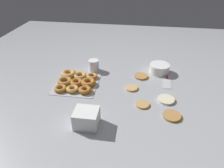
# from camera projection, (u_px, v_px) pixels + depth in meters

# --- Properties ---
(ground_plane) EXTENTS (3.00, 3.00, 0.00)m
(ground_plane) POSITION_uv_depth(u_px,v_px,m) (131.00, 92.00, 1.34)
(ground_plane) COLOR #9EA0A5
(pancake_0) EXTENTS (0.10, 0.10, 0.01)m
(pancake_0) POSITION_uv_depth(u_px,v_px,m) (141.00, 76.00, 1.50)
(pancake_0) COLOR #B27F42
(pancake_0) RESTS_ON ground_plane
(pancake_1) EXTENTS (0.10, 0.10, 0.01)m
(pancake_1) POSITION_uv_depth(u_px,v_px,m) (172.00, 116.00, 1.13)
(pancake_1) COLOR #B27F42
(pancake_1) RESTS_ON ground_plane
(pancake_2) EXTENTS (0.08, 0.08, 0.01)m
(pancake_2) POSITION_uv_depth(u_px,v_px,m) (142.00, 104.00, 1.22)
(pancake_2) COLOR tan
(pancake_2) RESTS_ON ground_plane
(pancake_3) EXTENTS (0.11, 0.11, 0.01)m
(pancake_3) POSITION_uv_depth(u_px,v_px,m) (166.00, 100.00, 1.26)
(pancake_3) COLOR beige
(pancake_3) RESTS_ON ground_plane
(pancake_4) EXTENTS (0.08, 0.08, 0.01)m
(pancake_4) POSITION_uv_depth(u_px,v_px,m) (132.00, 88.00, 1.37)
(pancake_4) COLOR tan
(pancake_4) RESTS_ON ground_plane
(donut_tray) EXTENTS (0.30, 0.30, 0.04)m
(donut_tray) POSITION_uv_depth(u_px,v_px,m) (76.00, 81.00, 1.42)
(donut_tray) COLOR #ADAFB5
(donut_tray) RESTS_ON ground_plane
(batter_bowl) EXTENTS (0.15, 0.15, 0.07)m
(batter_bowl) POSITION_uv_depth(u_px,v_px,m) (159.00, 68.00, 1.54)
(batter_bowl) COLOR white
(batter_bowl) RESTS_ON ground_plane
(container_stack) EXTENTS (0.11, 0.13, 0.10)m
(container_stack) POSITION_uv_depth(u_px,v_px,m) (87.00, 118.00, 1.06)
(container_stack) COLOR white
(container_stack) RESTS_ON ground_plane
(paper_cup) EXTENTS (0.08, 0.08, 0.09)m
(paper_cup) POSITION_uv_depth(u_px,v_px,m) (94.00, 65.00, 1.56)
(paper_cup) COLOR white
(paper_cup) RESTS_ON ground_plane
(spatula) EXTENTS (0.29, 0.07, 0.01)m
(spatula) POSITION_uv_depth(u_px,v_px,m) (167.00, 81.00, 1.45)
(spatula) COLOR maroon
(spatula) RESTS_ON ground_plane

